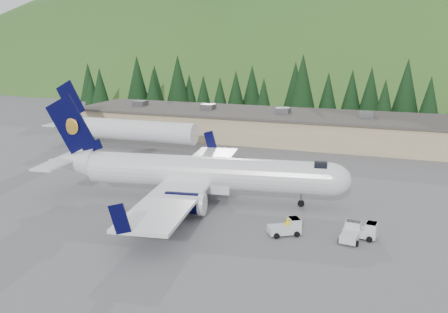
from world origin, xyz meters
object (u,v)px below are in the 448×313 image
baggage_tug_a (287,227)px  baggage_tug_c (351,233)px  second_airliner (121,129)px  terminal_building (257,125)px  airliner (198,173)px  baggage_tug_b (363,231)px  ramp_worker (287,226)px

baggage_tug_a → baggage_tug_c: 6.12m
second_airliner → terminal_building: (19.91, 16.00, -0.70)m
baggage_tug_a → terminal_building: (-16.33, 45.04, 1.89)m
airliner → baggage_tug_c: (18.44, -6.07, -2.53)m
airliner → baggage_tug_a: bearing=-37.6°
second_airliner → baggage_tug_b: bearing=-32.3°
baggage_tug_a → baggage_tug_b: 7.27m
airliner → baggage_tug_c: bearing=-26.7°
baggage_tug_a → baggage_tug_b: bearing=-18.6°
airliner → baggage_tug_b: airliner is taller
baggage_tug_a → airliner: bearing=119.1°
second_airliner → baggage_tug_c: second_airliner is taller
baggage_tug_a → baggage_tug_b: size_ratio=1.07×
airliner → second_airliner: size_ratio=1.34×
baggage_tug_c → terminal_building: 49.61m
airliner → terminal_building: (-3.95, 38.16, -0.63)m
baggage_tug_a → terminal_building: size_ratio=0.05×
baggage_tug_b → baggage_tug_c: baggage_tug_b is taller
second_airliner → baggage_tug_a: (36.24, -29.04, -2.59)m
airliner → baggage_tug_b: bearing=-23.5°
baggage_tug_c → terminal_building: terminal_building is taller
airliner → baggage_tug_a: (12.38, -6.88, -2.52)m
baggage_tug_a → ramp_worker: ramp_worker is taller
second_airliner → baggage_tug_a: second_airliner is taller
terminal_building → airliner: bearing=-84.1°
airliner → baggage_tug_b: size_ratio=11.45×
baggage_tug_a → baggage_tug_c: baggage_tug_a is taller
second_airliner → terminal_building: bearing=38.8°
airliner → ramp_worker: size_ratio=21.91×
second_airliner → ramp_worker: (36.25, -28.94, -2.48)m
baggage_tug_b → baggage_tug_c: (-1.01, -0.87, -0.01)m
ramp_worker → baggage_tug_c: bearing=176.1°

